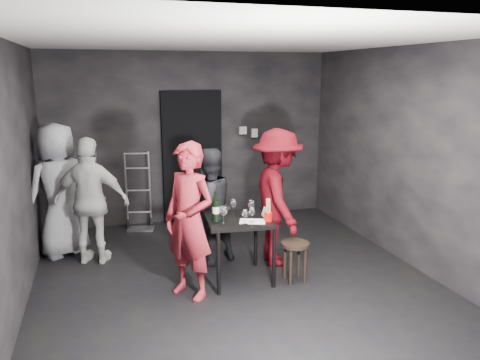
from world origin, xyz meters
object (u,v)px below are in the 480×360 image
object	(u,v)px
stool	(295,251)
bystander_cream	(91,197)
tasting_table	(238,226)
man_maroon	(278,188)
hand_truck	(140,215)
woman_black	(208,208)
bystander_grey	(58,179)
server_red	(189,212)
wine_bottle	(216,210)
breadstick_cup	(268,210)

from	to	relation	value
stool	bystander_cream	xyz separation A→B (m)	(-2.22, 1.26, 0.49)
tasting_table	man_maroon	world-z (taller)	man_maroon
hand_truck	tasting_table	world-z (taller)	hand_truck
tasting_table	woman_black	world-z (taller)	woman_black
bystander_grey	bystander_cream	bearing A→B (deg)	101.07
hand_truck	server_red	distance (m)	2.58
woman_black	wine_bottle	size ratio (longest dim) A/B	4.28
stool	woman_black	size ratio (longest dim) A/B	0.33
stool	woman_black	xyz separation A→B (m)	(-0.83, 0.83, 0.35)
server_red	breadstick_cup	world-z (taller)	server_red
bystander_cream	breadstick_cup	size ratio (longest dim) A/B	6.19
server_red	breadstick_cup	distance (m)	0.90
bystander_cream	server_red	bearing A→B (deg)	148.57
woman_black	wine_bottle	distance (m)	0.65
man_maroon	bystander_grey	xyz separation A→B (m)	(-2.61, 1.09, 0.05)
hand_truck	breadstick_cup	world-z (taller)	hand_truck
bystander_grey	stool	bearing A→B (deg)	113.69
tasting_table	breadstick_cup	bearing A→B (deg)	-35.10
hand_truck	bystander_cream	distance (m)	1.51
bystander_grey	server_red	bearing A→B (deg)	96.17
hand_truck	wine_bottle	size ratio (longest dim) A/B	3.55
breadstick_cup	tasting_table	bearing A→B (deg)	144.90
server_red	bystander_grey	size ratio (longest dim) A/B	0.92
hand_truck	bystander_cream	world-z (taller)	bystander_cream
woman_black	bystander_cream	xyz separation A→B (m)	(-1.39, 0.43, 0.14)
bystander_grey	breadstick_cup	distance (m)	2.81
man_maroon	bystander_grey	world-z (taller)	bystander_grey
hand_truck	woman_black	bearing A→B (deg)	-53.27
bystander_cream	bystander_grey	distance (m)	0.58
server_red	woman_black	xyz separation A→B (m)	(0.40, 0.83, -0.22)
hand_truck	wine_bottle	distance (m)	2.44
woman_black	bystander_grey	size ratio (longest dim) A/B	0.70
stool	server_red	size ratio (longest dim) A/B	0.25
bystander_grey	breadstick_cup	xyz separation A→B (m)	(2.29, -1.63, -0.15)
tasting_table	woman_black	bearing A→B (deg)	109.72
woman_black	bystander_grey	world-z (taller)	bystander_grey
hand_truck	server_red	world-z (taller)	server_red
bystander_cream	hand_truck	bearing A→B (deg)	-99.06
stool	man_maroon	bearing A→B (deg)	90.32
hand_truck	breadstick_cup	distance (m)	2.79
bystander_cream	bystander_grey	size ratio (longest dim) A/B	0.84
tasting_table	breadstick_cup	distance (m)	0.42
woman_black	man_maroon	xyz separation A→B (m)	(0.82, -0.26, 0.26)
man_maroon	bystander_cream	bearing A→B (deg)	76.93
man_maroon	bystander_cream	xyz separation A→B (m)	(-2.21, 0.69, -0.12)
stool	wine_bottle	size ratio (longest dim) A/B	1.39
server_red	man_maroon	world-z (taller)	man_maroon
wine_bottle	hand_truck	bearing A→B (deg)	106.54
server_red	bystander_cream	size ratio (longest dim) A/B	1.10
man_maroon	bystander_cream	world-z (taller)	man_maroon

